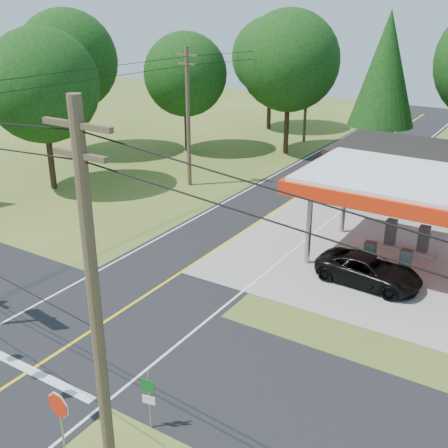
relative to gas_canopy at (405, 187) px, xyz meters
The scene contains 12 objects.
ground 16.38m from the gas_canopy, 124.70° to the right, with size 120.00×120.00×0.00m, color #476021.
main_highway 16.37m from the gas_canopy, 124.70° to the right, with size 8.00×120.00×0.02m, color black.
cross_road 16.37m from the gas_canopy, 124.70° to the right, with size 70.00×7.00×0.02m, color black.
lane_center_yellow 16.37m from the gas_canopy, 124.70° to the right, with size 0.15×110.00×0.00m, color yellow.
gas_canopy is the anchor object (origin of this frame).
utility_pole_near_right 20.13m from the gas_canopy, 94.29° to the right, with size 1.80×0.30×11.50m.
utility_pole_far_left 17.74m from the gas_canopy, 163.61° to the left, with size 1.80×0.30×10.00m.
utility_pole_north 26.92m from the gas_canopy, 125.17° to the left, with size 0.30×0.30×9.50m.
treeline_backdrop 14.09m from the gas_canopy, 126.61° to the left, with size 70.27×51.59×13.30m.
suv_car 4.68m from the gas_canopy, 99.46° to the right, with size 5.12×5.12×1.42m, color black.
octagonal_stop_sign 19.68m from the gas_canopy, 103.31° to the right, with size 0.89×0.11×2.56m.
route_sign_post 17.09m from the gas_canopy, 100.96° to the right, with size 0.45×0.13×2.22m.
Camera 1 is at (15.62, -14.53, 13.22)m, focal length 45.00 mm.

